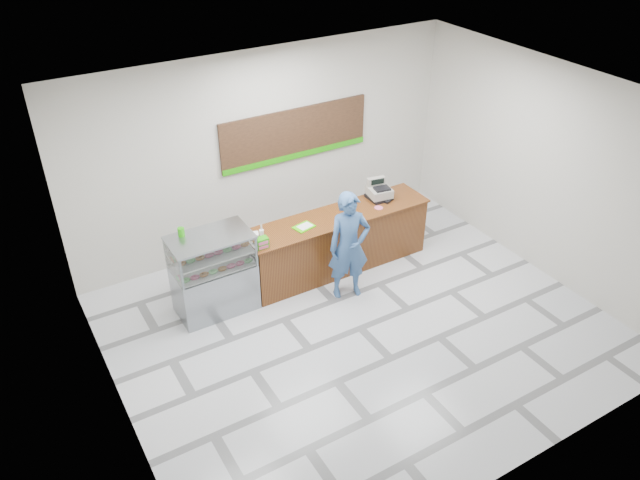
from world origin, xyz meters
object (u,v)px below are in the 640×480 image
sales_counter (337,242)px  customer (349,246)px  display_case (213,273)px  serving_tray (304,227)px  cash_register (379,191)px

sales_counter → customer: bearing=-108.7°
sales_counter → display_case: (-2.22, -0.00, 0.16)m
display_case → serving_tray: 1.60m
serving_tray → customer: customer is taller
customer → cash_register: bearing=52.2°
display_case → cash_register: 3.17m
sales_counter → cash_register: cash_register is taller
display_case → cash_register: bearing=2.6°
display_case → serving_tray: (1.56, -0.05, 0.36)m
cash_register → sales_counter: bearing=-161.9°
cash_register → serving_tray: size_ratio=1.21×
sales_counter → customer: (-0.24, -0.71, 0.39)m
display_case → cash_register: (3.13, 0.14, 0.48)m
display_case → customer: customer is taller
serving_tray → sales_counter: bearing=-8.6°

